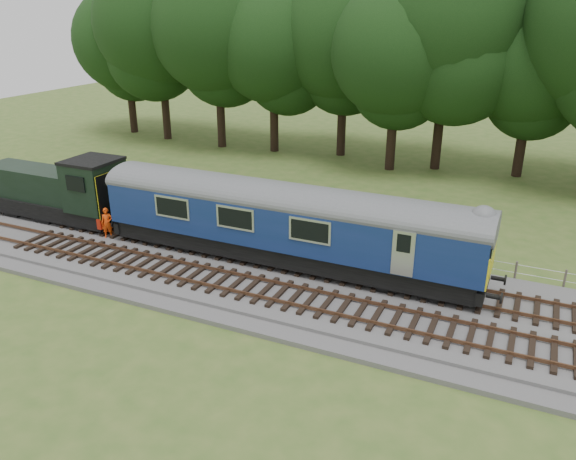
% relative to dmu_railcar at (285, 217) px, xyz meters
% --- Properties ---
extents(ground, '(120.00, 120.00, 0.00)m').
position_rel_dmu_railcar_xyz_m(ground, '(3.93, -1.40, -2.61)').
color(ground, '#406123').
rests_on(ground, ground).
extents(ballast, '(70.00, 7.00, 0.35)m').
position_rel_dmu_railcar_xyz_m(ballast, '(3.93, -1.40, -2.43)').
color(ballast, '#4C4C4F').
rests_on(ballast, ground).
extents(track_north, '(67.20, 2.40, 0.21)m').
position_rel_dmu_railcar_xyz_m(track_north, '(3.93, -0.00, -2.19)').
color(track_north, black).
rests_on(track_north, ballast).
extents(track_south, '(67.20, 2.40, 0.21)m').
position_rel_dmu_railcar_xyz_m(track_south, '(3.93, -3.00, -2.19)').
color(track_south, black).
rests_on(track_south, ballast).
extents(fence, '(64.00, 0.12, 1.00)m').
position_rel_dmu_railcar_xyz_m(fence, '(3.93, 3.10, -2.61)').
color(fence, '#6B6054').
rests_on(fence, ground).
extents(tree_line, '(70.00, 8.00, 18.00)m').
position_rel_dmu_railcar_xyz_m(tree_line, '(3.93, 20.60, -2.61)').
color(tree_line, black).
rests_on(tree_line, ground).
extents(dmu_railcar, '(18.05, 2.86, 3.88)m').
position_rel_dmu_railcar_xyz_m(dmu_railcar, '(0.00, 0.00, 0.00)').
color(dmu_railcar, black).
rests_on(dmu_railcar, ground).
extents(shunter_loco, '(8.92, 2.60, 3.38)m').
position_rel_dmu_railcar_xyz_m(shunter_loco, '(-13.93, 0.00, -0.63)').
color(shunter_loco, black).
rests_on(shunter_loco, ground).
extents(worker, '(0.70, 0.64, 1.61)m').
position_rel_dmu_railcar_xyz_m(worker, '(-9.63, -1.10, -1.45)').
color(worker, '#FF470D').
rests_on(worker, ballast).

